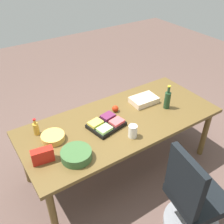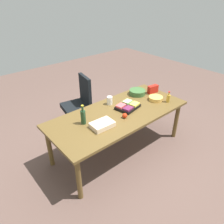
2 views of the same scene
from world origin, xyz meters
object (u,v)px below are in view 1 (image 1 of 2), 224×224
object	(u,v)px
apple_red	(115,109)
sheet_cake	(144,100)
salad_bowl	(76,155)
chip_bowl	(53,137)
dressing_bottle	(36,128)
fruit_platter	(106,124)
chip_bag_red	(43,156)
mayo_jar	(133,131)
office_chair	(192,202)
conference_table	(121,125)
wine_bottle	(167,100)

from	to	relation	value
apple_red	sheet_cake	bearing A→B (deg)	-4.71
salad_bowl	chip_bowl	world-z (taller)	salad_bowl
dressing_bottle	fruit_platter	world-z (taller)	dressing_bottle
salad_bowl	chip_bag_red	bearing A→B (deg)	153.96
sheet_cake	chip_bag_red	xyz separation A→B (m)	(-1.40, -0.27, 0.04)
apple_red	mayo_jar	bearing A→B (deg)	-102.45
office_chair	chip_bowl	distance (m)	1.49
conference_table	fruit_platter	size ratio (longest dim) A/B	5.57
office_chair	wine_bottle	xyz separation A→B (m)	(0.50, 0.95, 0.46)
apple_red	conference_table	bearing A→B (deg)	-103.13
dressing_bottle	chip_bag_red	distance (m)	0.42
salad_bowl	chip_bag_red	world-z (taller)	chip_bag_red
dressing_bottle	salad_bowl	bearing A→B (deg)	-71.18
chip_bag_red	chip_bowl	bearing A→B (deg)	50.28
office_chair	sheet_cake	xyz separation A→B (m)	(0.35, 1.19, 0.38)
chip_bowl	fruit_platter	bearing A→B (deg)	-11.39
sheet_cake	fruit_platter	bearing A→B (deg)	-166.85
office_chair	dressing_bottle	xyz separation A→B (m)	(-0.96, 1.33, 0.42)
apple_red	fruit_platter	bearing A→B (deg)	-142.83
sheet_cake	mayo_jar	distance (m)	0.67
office_chair	salad_bowl	xyz separation A→B (m)	(-0.78, 0.79, 0.39)
conference_table	chip_bowl	xyz separation A→B (m)	(-0.76, 0.10, 0.10)
office_chair	mayo_jar	size ratio (longest dim) A/B	7.44
office_chair	wine_bottle	size ratio (longest dim) A/B	3.43
chip_bowl	apple_red	bearing A→B (deg)	4.94
mayo_jar	chip_bag_red	bearing A→B (deg)	169.14
wine_bottle	salad_bowl	bearing A→B (deg)	-172.82
dressing_bottle	chip_bowl	size ratio (longest dim) A/B	0.81
salad_bowl	mayo_jar	size ratio (longest dim) A/B	2.10
chip_bowl	office_chair	bearing A→B (deg)	-53.32
dressing_bottle	apple_red	xyz separation A→B (m)	(0.91, -0.11, -0.04)
mayo_jar	chip_bag_red	xyz separation A→B (m)	(-0.89, 0.17, 0.00)
conference_table	office_chair	distance (m)	1.09
apple_red	wine_bottle	xyz separation A→B (m)	(0.55, -0.27, 0.08)
sheet_cake	fruit_platter	world-z (taller)	fruit_platter
apple_red	chip_bag_red	distance (m)	1.04
wine_bottle	chip_bag_red	bearing A→B (deg)	-178.94
salad_bowl	wine_bottle	world-z (taller)	wine_bottle
sheet_cake	chip_bag_red	bearing A→B (deg)	-169.17
office_chair	dressing_bottle	world-z (taller)	office_chair
fruit_platter	mayo_jar	bearing A→B (deg)	-64.53
conference_table	wine_bottle	bearing A→B (deg)	-9.38
fruit_platter	chip_bowl	bearing A→B (deg)	168.61
fruit_platter	apple_red	size ratio (longest dim) A/B	5.34
sheet_cake	dressing_bottle	bearing A→B (deg)	173.81
salad_bowl	chip_bowl	bearing A→B (deg)	102.31
sheet_cake	wine_bottle	world-z (taller)	wine_bottle
conference_table	mayo_jar	world-z (taller)	mayo_jar
fruit_platter	mayo_jar	xyz separation A→B (m)	(0.14, -0.29, 0.04)
fruit_platter	wine_bottle	distance (m)	0.80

